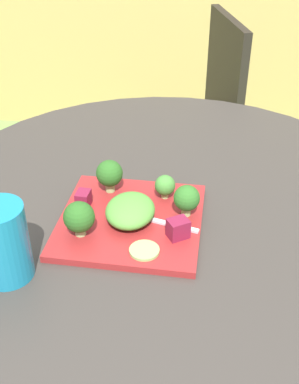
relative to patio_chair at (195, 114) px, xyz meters
The scene contains 14 objects.
bamboo_fence 0.93m from the patio_chair, 90.30° to the left, with size 8.00×0.08×1.37m, color tan.
patio_table 0.93m from the patio_chair, 90.29° to the right, with size 1.08×1.08×0.76m.
patio_chair is the anchor object (origin of this frame).
salad_plate 1.07m from the patio_chair, 93.39° to the right, with size 0.28×0.28×0.01m, color maroon.
drinking_glass 1.27m from the patio_chair, 101.32° to the right, with size 0.09×0.09×0.14m.
fork 1.08m from the patio_chair, 90.92° to the right, with size 0.15×0.05×0.00m.
lettuce_mound 1.09m from the patio_chair, 93.33° to the right, with size 0.10×0.11×0.04m, color #519338.
broccoli_floret_0 1.00m from the patio_chair, 90.21° to the right, with size 0.04×0.04×0.05m.
broccoli_floret_1 1.01m from the patio_chair, 97.29° to the right, with size 0.06×0.06×0.07m.
broccoli_floret_2 1.15m from the patio_chair, 97.45° to the right, with size 0.06×0.06×0.07m.
broccoli_floret_3 1.06m from the patio_chair, 87.50° to the right, with size 0.05×0.05×0.07m.
cucumber_slice_0 1.17m from the patio_chair, 90.95° to the right, with size 0.05×0.05×0.01m, color #8EB766.
beet_chunk_0 1.12m from the patio_chair, 88.12° to the right, with size 0.04×0.03×0.04m, color maroon.
beet_chunk_1 1.06m from the patio_chair, 99.11° to the right, with size 0.03×0.03×0.03m, color maroon.
Camera 1 is at (0.09, -0.85, 1.34)m, focal length 44.95 mm.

